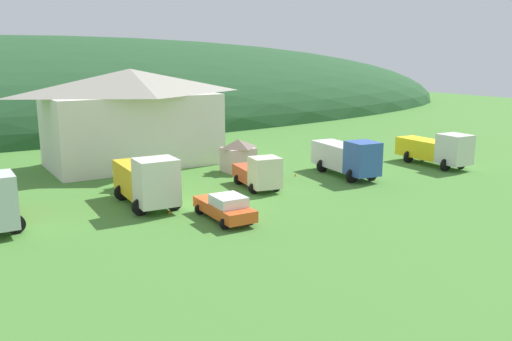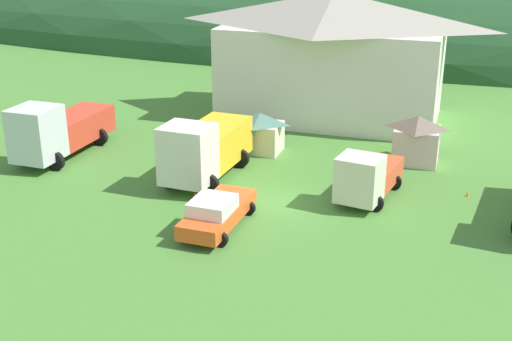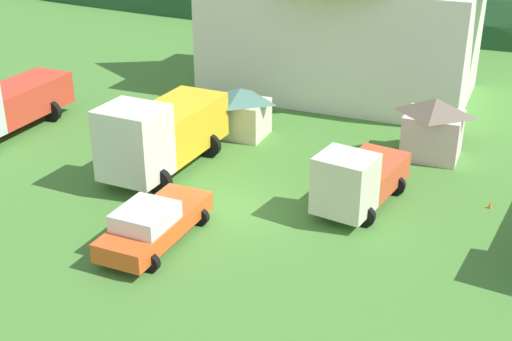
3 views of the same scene
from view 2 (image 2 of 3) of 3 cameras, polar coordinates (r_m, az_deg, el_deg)
The scene contains 11 objects.
ground_plane at distance 33.09m, azimuth 1.49°, elevation -2.92°, with size 200.00×200.00×0.00m, color #477F33.
forested_hill_backdrop at distance 89.34m, azimuth 12.73°, elevation 11.90°, with size 167.45×60.00×25.71m, color #234C28.
depot_building at distance 46.86m, azimuth 6.64°, elevation 9.95°, with size 15.93×9.17×8.77m.
play_shed_cream at distance 40.08m, azimuth 0.35°, elevation 3.36°, with size 2.72×2.28×2.44m.
play_shed_pink at distance 39.26m, azimuth 13.71°, elevation 2.68°, with size 2.72×2.44×2.84m.
tow_truck_silver at distance 40.65m, azimuth -16.76°, elevation 3.38°, with size 3.23×7.75×3.58m.
heavy_rig_striped at distance 35.76m, azimuth -4.48°, elevation 1.99°, with size 3.55×7.12×3.57m.
light_truck_cream at distance 33.58m, azimuth 9.53°, elevation -0.49°, with size 3.04×5.47×2.66m.
service_pickup_orange at distance 30.28m, azimuth -3.41°, elevation -3.59°, with size 2.45×5.19×1.66m.
traffic_cone_near_pickup at distance 34.05m, azimuth -5.29°, elevation -2.29°, with size 0.36×0.36×0.56m, color orange.
traffic_cone_mid_row at distance 35.68m, azimuth 17.78°, elevation -2.13°, with size 0.36×0.36×0.48m, color orange.
Camera 2 is at (8.62, -28.98, 13.44)m, focal length 46.34 mm.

